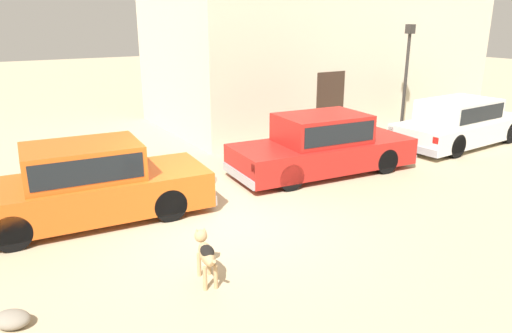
{
  "coord_description": "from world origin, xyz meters",
  "views": [
    {
      "loc": [
        -3.76,
        -7.48,
        3.73
      ],
      "look_at": [
        0.88,
        0.2,
        0.9
      ],
      "focal_mm": 33.32,
      "sensor_mm": 36.0,
      "label": 1
    }
  ],
  "objects": [
    {
      "name": "parked_sedan_third",
      "position": [
        8.77,
        1.36,
        0.71
      ],
      "size": [
        4.92,
        2.04,
        1.4
      ],
      "rotation": [
        0.0,
        0.0,
        0.07
      ],
      "color": "silver",
      "rests_on": "ground_plane"
    },
    {
      "name": "stray_dog_spotted",
      "position": [
        -1.17,
        -1.78,
        0.46
      ],
      "size": [
        0.36,
        1.04,
        0.7
      ],
      "rotation": [
        0.0,
        0.0,
        1.35
      ],
      "color": "tan",
      "rests_on": "ground_plane"
    },
    {
      "name": "street_lamp",
      "position": [
        8.12,
        3.03,
        2.28
      ],
      "size": [
        0.22,
        0.22,
        3.52
      ],
      "color": "#2D2B28",
      "rests_on": "ground_plane"
    },
    {
      "name": "rubble_pile",
      "position": [
        -3.76,
        -1.53,
        0.11
      ],
      "size": [
        0.59,
        0.56,
        0.22
      ],
      "primitive_type": "ellipsoid",
      "rotation": [
        0.0,
        0.0,
        2.49
      ],
      "color": "gray",
      "rests_on": "ground_plane"
    },
    {
      "name": "ground_plane",
      "position": [
        0.0,
        0.0,
        0.0
      ],
      "size": [
        80.0,
        80.0,
        0.0
      ],
      "primitive_type": "plane",
      "color": "tan"
    },
    {
      "name": "parked_sedan_second",
      "position": [
        3.51,
        1.39,
        0.73
      ],
      "size": [
        4.84,
        2.09,
        1.48
      ],
      "rotation": [
        0.0,
        0.0,
        -0.08
      ],
      "color": "#AD1E19",
      "rests_on": "ground_plane"
    },
    {
      "name": "parked_sedan_nearest",
      "position": [
        -2.14,
        1.39,
        0.74
      ],
      "size": [
        4.75,
        2.01,
        1.5
      ],
      "rotation": [
        0.0,
        0.0,
        -0.07
      ],
      "color": "#D15619",
      "rests_on": "ground_plane"
    }
  ]
}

